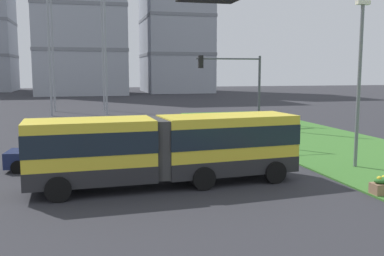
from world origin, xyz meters
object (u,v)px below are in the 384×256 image
Objects in this scene: traffic_light_far_right at (238,84)px; streetlight_median at (359,77)px; car_navy_sedan at (51,154)px; articulated_bus at (167,148)px; apartment_tower_centre at (175,2)px.

traffic_light_far_right is 0.71× the size of streetlight_median.
car_navy_sedan is at bearing 166.65° from streetlight_median.
articulated_bus is at bearing -42.15° from car_navy_sedan.
streetlight_median is 85.64m from apartment_tower_centre.
apartment_tower_centre reaches higher than car_navy_sedan.
apartment_tower_centre is at bearing 84.45° from streetlight_median.
car_navy_sedan is 16.11m from streetlight_median.
apartment_tower_centre reaches higher than articulated_bus.
car_navy_sedan is 85.80m from apartment_tower_centre.
streetlight_median is at bearing 5.76° from articulated_bus.
articulated_bus is at bearing -127.02° from traffic_light_far_right.
streetlight_median reaches higher than car_navy_sedan.
traffic_light_far_right is (11.47, 3.80, 3.38)m from car_navy_sedan.
traffic_light_far_right reaches higher than car_navy_sedan.
car_navy_sedan is 0.11× the size of apartment_tower_centre.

